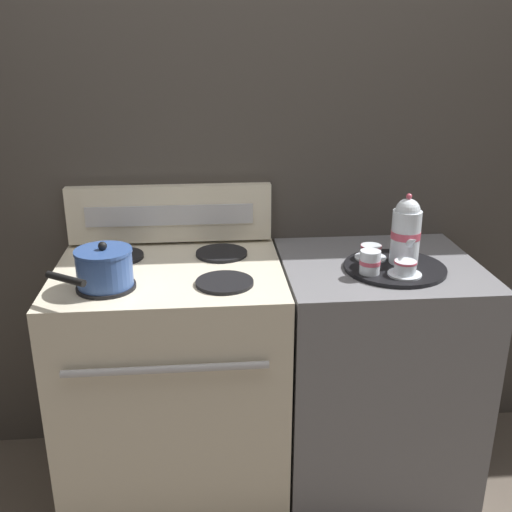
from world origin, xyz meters
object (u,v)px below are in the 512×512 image
object	(u,v)px
saucepan	(104,267)
teacup_left	(371,252)
serving_tray	(395,268)
teacup_right	(405,268)
stove	(174,381)
creamer_jug	(370,262)
teapot	(406,231)

from	to	relation	value
saucepan	teacup_left	world-z (taller)	saucepan
serving_tray	teacup_right	world-z (taller)	teacup_right
saucepan	serving_tray	distance (m)	0.97
stove	teacup_left	world-z (taller)	teacup_left
stove	creamer_jug	xyz separation A→B (m)	(0.67, -0.12, 0.49)
stove	saucepan	xyz separation A→B (m)	(-0.19, -0.14, 0.51)
stove	teacup_right	size ratio (longest dim) A/B	8.02
serving_tray	teacup_right	size ratio (longest dim) A/B	3.11
serving_tray	teacup_left	xyz separation A→B (m)	(-0.06, 0.08, 0.03)
saucepan	teapot	world-z (taller)	teapot
teacup_left	creamer_jug	distance (m)	0.14
teapot	teacup_left	world-z (taller)	teapot
saucepan	teapot	distance (m)	1.01
saucepan	serving_tray	xyz separation A→B (m)	(0.97, 0.08, -0.07)
teacup_left	saucepan	bearing A→B (deg)	-170.08
teacup_left	serving_tray	bearing A→B (deg)	-50.82
stove	creamer_jug	size ratio (longest dim) A/B	11.41
serving_tray	creamer_jug	world-z (taller)	creamer_jug
teapot	serving_tray	bearing A→B (deg)	-144.55
saucepan	creamer_jug	world-z (taller)	saucepan
teacup_left	creamer_jug	world-z (taller)	creamer_jug
saucepan	teapot	size ratio (longest dim) A/B	1.10
saucepan	teacup_right	distance (m)	0.98
teapot	creamer_jug	distance (m)	0.18
teacup_left	creamer_jug	xyz separation A→B (m)	(-0.04, -0.14, 0.01)
stove	creamer_jug	bearing A→B (deg)	-10.10
teacup_left	teacup_right	xyz separation A→B (m)	(0.07, -0.16, 0.00)
saucepan	creamer_jug	bearing A→B (deg)	1.42
teapot	creamer_jug	bearing A→B (deg)	-149.54
saucepan	teacup_left	xyz separation A→B (m)	(0.90, 0.16, -0.03)
creamer_jug	stove	bearing A→B (deg)	169.90
saucepan	teacup_left	size ratio (longest dim) A/B	2.43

